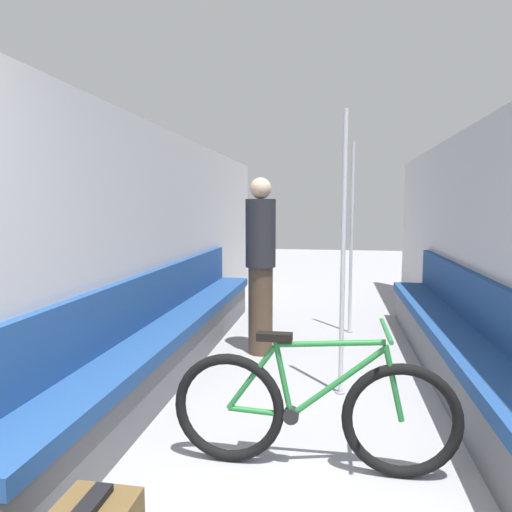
# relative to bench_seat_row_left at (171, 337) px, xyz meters

# --- Properties ---
(wall_left) EXTENTS (0.10, 9.46, 2.23)m
(wall_left) POSITION_rel_bench_seat_row_left_xyz_m (-0.24, -0.01, 0.81)
(wall_left) COLOR #B2B2B7
(wall_left) RESTS_ON ground
(wall_right) EXTENTS (0.10, 9.46, 2.23)m
(wall_right) POSITION_rel_bench_seat_row_left_xyz_m (2.71, -0.01, 0.81)
(wall_right) COLOR #B2B2B7
(wall_right) RESTS_ON ground
(bench_seat_row_left) EXTENTS (0.43, 4.81, 0.92)m
(bench_seat_row_left) POSITION_rel_bench_seat_row_left_xyz_m (0.00, 0.00, 0.00)
(bench_seat_row_left) COLOR #5B5B60
(bench_seat_row_left) RESTS_ON ground
(bench_seat_row_right) EXTENTS (0.43, 4.81, 0.92)m
(bench_seat_row_right) POSITION_rel_bench_seat_row_left_xyz_m (2.47, 0.00, 0.00)
(bench_seat_row_right) COLOR #5B5B60
(bench_seat_row_right) RESTS_ON ground
(bicycle) EXTENTS (1.61, 0.46, 0.84)m
(bicycle) POSITION_rel_bench_seat_row_left_xyz_m (1.33, -1.35, 0.03)
(bicycle) COLOR black
(bicycle) RESTS_ON ground
(grab_pole_near) EXTENTS (0.08, 0.08, 2.21)m
(grab_pole_near) POSITION_rel_bench_seat_row_left_xyz_m (1.63, 1.57, 0.77)
(grab_pole_near) COLOR gray
(grab_pole_near) RESTS_ON ground
(grab_pole_far) EXTENTS (0.08, 0.08, 2.21)m
(grab_pole_far) POSITION_rel_bench_seat_row_left_xyz_m (1.50, -0.25, 0.77)
(grab_pole_far) COLOR gray
(grab_pole_far) RESTS_ON ground
(passenger_standing) EXTENTS (0.30, 0.30, 1.77)m
(passenger_standing) POSITION_rel_bench_seat_row_left_xyz_m (0.71, 0.64, 0.60)
(passenger_standing) COLOR #473828
(passenger_standing) RESTS_ON ground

